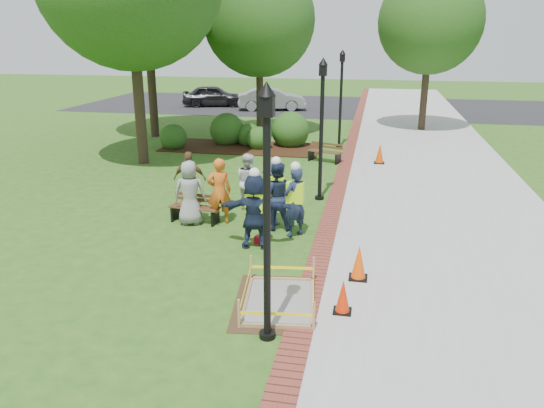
% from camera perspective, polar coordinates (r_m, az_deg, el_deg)
% --- Properties ---
extents(ground, '(100.00, 100.00, 0.00)m').
position_cam_1_polar(ground, '(12.11, -3.44, -6.09)').
color(ground, '#285116').
rests_on(ground, ground).
extents(sidewalk, '(6.00, 60.00, 0.02)m').
position_cam_1_polar(sidewalk, '(21.37, 16.68, 3.89)').
color(sidewalk, '#9E9E99').
rests_on(sidewalk, ground).
extents(brick_edging, '(0.50, 60.00, 0.03)m').
position_cam_1_polar(brick_edging, '(21.29, 7.94, 4.44)').
color(brick_edging, maroon).
rests_on(brick_edging, ground).
extents(mulch_bed, '(7.00, 3.00, 0.05)m').
position_cam_1_polar(mulch_bed, '(23.94, -3.22, 6.09)').
color(mulch_bed, '#381E0F').
rests_on(mulch_bed, ground).
extents(parking_lot, '(36.00, 12.00, 0.01)m').
position_cam_1_polar(parking_lot, '(38.11, 6.92, 10.40)').
color(parking_lot, black).
rests_on(parking_lot, ground).
extents(wet_concrete_pad, '(1.97, 2.49, 0.55)m').
position_cam_1_polar(wet_concrete_pad, '(10.20, 0.80, -9.42)').
color(wet_concrete_pad, '#47331E').
rests_on(wet_concrete_pad, ground).
extents(bench_near, '(1.42, 0.63, 0.75)m').
position_cam_1_polar(bench_near, '(14.56, -8.26, -1.03)').
color(bench_near, '#54311C').
rests_on(bench_near, ground).
extents(bench_far, '(1.45, 0.91, 0.74)m').
position_cam_1_polar(bench_far, '(21.32, 5.68, 5.15)').
color(bench_far, '#53381C').
rests_on(bench_far, ground).
extents(cone_front, '(0.34, 0.34, 0.67)m').
position_cam_1_polar(cone_front, '(9.92, 7.63, -9.88)').
color(cone_front, black).
rests_on(cone_front, ground).
extents(cone_back, '(0.39, 0.39, 0.76)m').
position_cam_1_polar(cone_back, '(11.22, 9.32, -6.29)').
color(cone_back, black).
rests_on(cone_back, ground).
extents(cone_far, '(0.41, 0.41, 0.81)m').
position_cam_1_polar(cone_far, '(21.32, 11.51, 5.30)').
color(cone_far, black).
rests_on(cone_far, ground).
extents(toolbox, '(0.40, 0.33, 0.18)m').
position_cam_1_polar(toolbox, '(12.97, -1.08, -3.96)').
color(toolbox, maroon).
rests_on(toolbox, ground).
extents(lamp_near, '(0.28, 0.28, 4.26)m').
position_cam_1_polar(lamp_near, '(8.22, -0.55, 0.66)').
color(lamp_near, black).
rests_on(lamp_near, ground).
extents(lamp_mid, '(0.28, 0.28, 4.26)m').
position_cam_1_polar(lamp_mid, '(15.96, 5.36, 9.06)').
color(lamp_mid, black).
rests_on(lamp_mid, ground).
extents(lamp_far, '(0.28, 0.28, 4.26)m').
position_cam_1_polar(lamp_far, '(23.87, 7.44, 11.92)').
color(lamp_far, black).
rests_on(lamp_far, ground).
extents(tree_back, '(5.33, 5.33, 8.17)m').
position_cam_1_polar(tree_back, '(26.57, -1.38, 19.16)').
color(tree_back, '#3D2D1E').
rests_on(tree_back, ground).
extents(tree_right, '(5.22, 5.22, 8.07)m').
position_cam_1_polar(tree_right, '(29.22, 16.68, 18.26)').
color(tree_right, '#3D2D1E').
rests_on(tree_right, ground).
extents(shrub_a, '(1.20, 1.20, 1.20)m').
position_cam_1_polar(shrub_a, '(24.11, -10.49, 5.86)').
color(shrub_a, '#1B3F12').
rests_on(shrub_a, ground).
extents(shrub_b, '(1.57, 1.57, 1.57)m').
position_cam_1_polar(shrub_b, '(24.80, -4.84, 6.42)').
color(shrub_b, '#1B3F12').
rests_on(shrub_b, ground).
extents(shrub_c, '(1.07, 1.07, 1.07)m').
position_cam_1_polar(shrub_c, '(23.70, -1.39, 5.94)').
color(shrub_c, '#1B3F12').
rests_on(shrub_c, ground).
extents(shrub_d, '(1.70, 1.70, 1.70)m').
position_cam_1_polar(shrub_d, '(24.30, 1.97, 6.24)').
color(shrub_d, '#1B3F12').
rests_on(shrub_d, ground).
extents(shrub_e, '(1.09, 1.09, 1.09)m').
position_cam_1_polar(shrub_e, '(24.51, -2.49, 6.33)').
color(shrub_e, '#1B3F12').
rests_on(shrub_e, ground).
extents(casual_person_a, '(0.62, 0.48, 1.74)m').
position_cam_1_polar(casual_person_a, '(14.25, -8.83, 1.19)').
color(casual_person_a, gray).
rests_on(casual_person_a, ground).
extents(casual_person_b, '(0.67, 0.57, 1.80)m').
position_cam_1_polar(casual_person_b, '(14.18, -5.69, 1.36)').
color(casual_person_b, '#D65E19').
rests_on(casual_person_b, ground).
extents(casual_person_c, '(0.62, 0.61, 1.66)m').
position_cam_1_polar(casual_person_c, '(15.32, -2.56, 2.41)').
color(casual_person_c, silver).
rests_on(casual_person_c, ground).
extents(casual_person_d, '(0.56, 0.39, 1.64)m').
position_cam_1_polar(casual_person_d, '(15.82, -8.83, 2.68)').
color(casual_person_d, brown).
rests_on(casual_person_d, ground).
extents(casual_person_e, '(0.62, 0.51, 1.68)m').
position_cam_1_polar(casual_person_e, '(14.07, 0.15, 1.07)').
color(casual_person_e, '#37345B').
rests_on(casual_person_e, ground).
extents(hivis_worker_a, '(0.61, 0.42, 1.97)m').
position_cam_1_polar(hivis_worker_a, '(12.49, -1.87, -0.51)').
color(hivis_worker_a, '#17233D').
rests_on(hivis_worker_a, ground).
extents(hivis_worker_b, '(0.65, 0.67, 1.93)m').
position_cam_1_polar(hivis_worker_b, '(13.22, 2.48, 0.45)').
color(hivis_worker_b, '#191D41').
rests_on(hivis_worker_b, ground).
extents(hivis_worker_c, '(0.63, 0.45, 1.95)m').
position_cam_1_polar(hivis_worker_c, '(13.67, 0.44, 1.10)').
color(hivis_worker_c, '#1C2149').
rests_on(hivis_worker_c, ground).
extents(parked_car_a, '(3.20, 5.25, 1.59)m').
position_cam_1_polar(parked_car_a, '(38.09, -6.26, 10.41)').
color(parked_car_a, black).
rests_on(parked_car_a, ground).
extents(parked_car_b, '(3.18, 5.27, 1.60)m').
position_cam_1_polar(parked_car_b, '(35.95, -0.03, 10.07)').
color(parked_car_b, '#A1A0A5').
rests_on(parked_car_b, ground).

